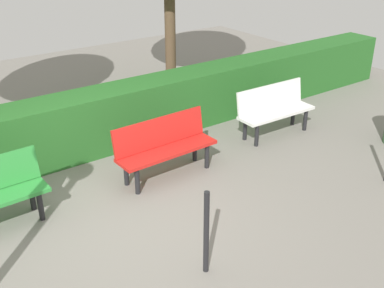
# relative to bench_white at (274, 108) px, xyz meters

# --- Properties ---
(ground_plane) EXTENTS (16.76, 16.76, 0.00)m
(ground_plane) POSITION_rel_bench_white_xyz_m (3.39, 0.77, -0.48)
(ground_plane) COLOR gray
(bench_white) EXTENTS (1.46, 0.49, 0.86)m
(bench_white) POSITION_rel_bench_white_xyz_m (0.00, 0.00, 0.00)
(bench_white) COLOR white
(bench_white) RESTS_ON ground_plane
(bench_red) EXTENTS (1.54, 0.50, 0.86)m
(bench_red) POSITION_rel_bench_white_xyz_m (2.33, 0.12, 0.00)
(bench_red) COLOR red
(bench_red) RESTS_ON ground_plane
(hedge_row) EXTENTS (12.76, 0.71, 0.98)m
(hedge_row) POSITION_rel_bench_white_xyz_m (2.32, -1.23, 0.01)
(hedge_row) COLOR #266023
(hedge_row) RESTS_ON ground_plane
(railing_post_mid) EXTENTS (0.06, 0.06, 1.00)m
(railing_post_mid) POSITION_rel_bench_white_xyz_m (3.14, 2.17, 0.02)
(railing_post_mid) COLOR black
(railing_post_mid) RESTS_ON ground_plane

